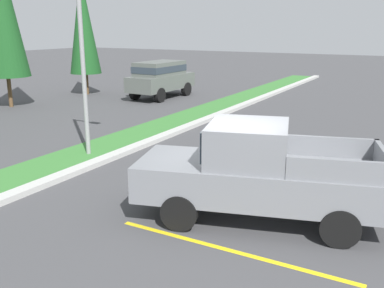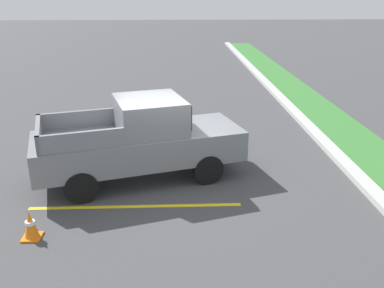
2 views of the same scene
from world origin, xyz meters
The scene contains 11 objects.
ground_plane centered at (0.00, 0.00, 0.00)m, with size 120.00×120.00×0.00m, color #424244.
parking_line_near centered at (-1.68, -0.64, 0.00)m, with size 0.12×4.80×0.01m, color yellow.
parking_line_far centered at (1.42, -0.64, 0.00)m, with size 0.12×4.80×0.01m, color yellow.
curb_strip centered at (0.00, 5.00, 0.07)m, with size 56.00×0.40×0.15m, color #B2B2AD.
grass_median centered at (0.00, 6.10, 0.03)m, with size 56.00×1.80×0.06m, color #387533.
pickup_truck_main centered at (-0.14, -0.59, 1.04)m, with size 3.29×5.54×2.10m.
suv_distant centered at (12.73, 10.31, 1.24)m, with size 4.64×2.04×2.10m.
street_light centered at (1.74, 5.73, 3.63)m, with size 0.24×1.49×6.18m.
cypress_tree_rightmost centered at (6.44, 15.46, 5.14)m, with size 2.27×2.27×8.73m.
cypress_tree_far_right centered at (11.68, 15.03, 4.20)m, with size 1.85×1.85×7.13m.
traffic_cone centered at (2.59, -2.57, 0.29)m, with size 0.36×0.36×0.60m.
Camera 1 is at (-8.33, -3.57, 4.01)m, focal length 40.52 mm.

